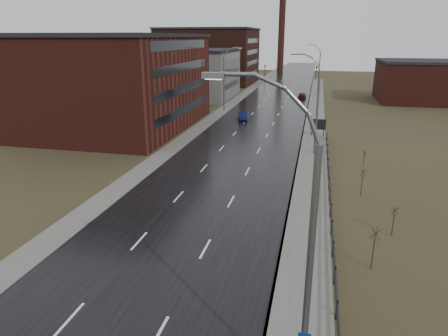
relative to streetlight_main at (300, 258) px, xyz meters
The scene contains 23 objects.
road 58.93m from the streetlight_main, 98.31° to the left, with size 14.00×300.00×0.06m, color black.
sidewalk_right 33.54m from the streetlight_main, 89.78° to the left, with size 3.20×180.00×0.18m, color #595651.
curb_right 33.57m from the streetlight_main, 92.42° to the left, with size 0.16×180.00×0.18m, color slate.
sidewalk_left 60.65m from the streetlight_main, 106.04° to the left, with size 2.40×260.00×0.12m, color #595651.
warehouse_near 52.13m from the streetlight_main, 124.42° to the left, with size 22.44×28.56×13.50m.
warehouse_mid 80.48m from the streetlight_main, 109.20° to the left, with size 16.32×20.40×10.50m.
warehouse_far 110.59m from the streetlight_main, 106.53° to the left, with size 26.52×24.48×15.50m.
building_right 82.95m from the streetlight_main, 74.74° to the left, with size 18.36×16.32×8.50m.
smokestack 149.01m from the streetlight_main, 95.58° to the left, with size 2.70×2.70×30.70m.
streetlight_main is the anchor object (origin of this frame).
streetlight_right_mid 34.01m from the streetlight_main, 89.95° to the left, with size 3.36×0.28×11.35m.
streetlight_left 62.15m from the streetlight_main, 105.08° to the left, with size 3.36×0.28×11.35m.
streetlight_right_far 88.01m from the streetlight_main, 89.98° to the left, with size 3.36×0.28×11.35m.
guardrail 17.27m from the streetlight_main, 83.61° to the left, with size 0.10×53.05×1.10m.
shrub_c 11.79m from the streetlight_main, 68.28° to the left, with size 0.64×0.67×2.70m.
shrub_d 16.65m from the streetlight_main, 68.30° to the left, with size 0.52×0.55×2.17m.
shrub_e 22.87m from the streetlight_main, 78.49° to the left, with size 0.59×0.62×2.49m.
shrub_f 32.14m from the streetlight_main, 79.89° to the left, with size 0.39×0.41×1.61m.
billboard 43.06m from the streetlight_main, 89.16° to the left, with size 2.06×0.17×2.49m.
traffic_light_left 119.16m from the streetlight_main, 97.95° to the left, with size 0.58×2.73×5.30m.
traffic_light_right 118.01m from the streetlight_main, 90.23° to the left, with size 0.58×2.73×5.30m.
car_near 53.31m from the streetlight_main, 102.29° to the left, with size 1.45×4.15×1.37m, color #0B0F38.
car_far 78.50m from the streetlight_main, 92.18° to the left, with size 1.62×4.03×1.37m, color #4F0D0D.
Camera 1 is at (8.62, -9.96, 13.08)m, focal length 32.00 mm.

